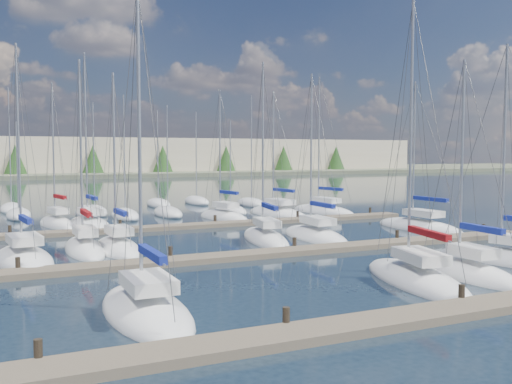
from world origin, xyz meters
name	(u,v)px	position (x,y,z in m)	size (l,w,h in m)	color
ground	(105,200)	(0.00, 60.00, 0.00)	(400.00, 400.00, 0.00)	#1C2A38
dock_near	(396,320)	(0.00, 2.01, 0.15)	(44.00, 1.93, 1.10)	#6B5E4C
dock_mid	(241,256)	(0.00, 16.01, 0.15)	(44.00, 1.93, 1.10)	#6B5E4C
dock_far	(172,227)	(0.00, 30.01, 0.15)	(44.00, 1.93, 1.10)	#6B5E4C
sailboat_c	(146,311)	(-7.91, 6.84, 0.18)	(2.97, 7.92, 13.24)	white
sailboat_i	(84,249)	(-8.00, 22.04, 0.20)	(2.19, 7.62, 12.63)	white
sailboat_m	(419,227)	(17.90, 21.49, 0.17)	(3.27, 9.19, 12.56)	white
sailboat_j	(118,248)	(-6.05, 21.47, 0.18)	(2.64, 6.96, 11.85)	white
sailboat_d	(415,279)	(4.98, 6.80, 0.18)	(4.47, 9.06, 14.12)	white
sailboat_e	(467,273)	(8.19, 6.74, 0.19)	(2.68, 7.15, 11.47)	white
sailboat_n	(57,224)	(-8.24, 35.77, 0.20)	(3.40, 7.19, 12.73)	white
sailboat_r	(323,211)	(17.47, 35.40, 0.19)	(4.04, 9.26, 14.53)	white
sailboat_p	(224,217)	(6.28, 34.67, 0.19)	(3.71, 7.68, 12.65)	white
sailboat_h	(24,259)	(-11.58, 20.09, 0.18)	(3.78, 7.97, 13.00)	white
sailboat_k	(265,238)	(4.04, 21.18, 0.19)	(3.95, 8.93, 13.16)	white
sailboat_q	(277,213)	(12.28, 35.53, 0.17)	(4.11, 9.29, 12.92)	white
sailboat_o	(89,225)	(-5.87, 34.11, 0.19)	(3.50, 8.29, 15.10)	white
sailboat_l	(315,236)	(7.79, 20.77, 0.18)	(3.07, 8.34, 12.51)	white
distant_boats	(90,212)	(-4.34, 43.76, 0.29)	(36.93, 20.75, 13.30)	#9EA0A5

